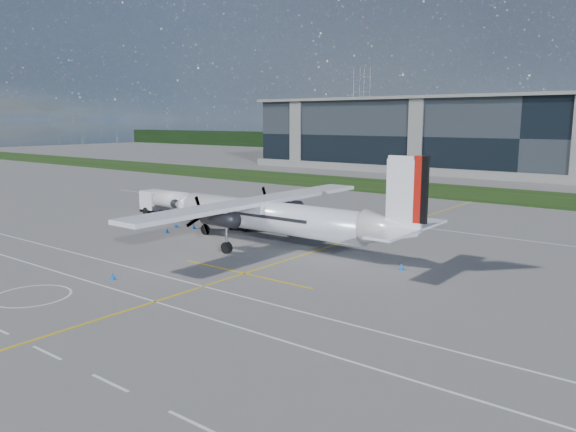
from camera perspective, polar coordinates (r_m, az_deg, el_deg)
ground at (r=80.98m, az=16.36°, el=1.66°), size 400.00×400.00×0.00m
grass_strip at (r=88.41m, az=18.28°, el=2.22°), size 400.00×18.00×0.04m
terminal_building at (r=118.43m, az=23.79°, el=7.32°), size 120.00×20.00×15.00m
pylon_west at (r=214.67m, az=7.45°, el=10.78°), size 9.00×4.60×30.00m
yellow_taxiway_centerline at (r=53.00m, az=7.28°, el=-2.14°), size 0.20×70.00×0.01m
white_lane_line at (r=37.50m, az=-16.26°, el=-7.47°), size 90.00×0.15×0.01m
turboprop_aircraft at (r=47.60m, az=-1.01°, el=1.70°), size 26.94×27.93×8.38m
fuel_tanker_truck at (r=65.72m, az=-12.40°, el=1.31°), size 7.82×2.54×2.93m
baggage_tug at (r=56.32m, az=-4.45°, el=-0.35°), size 3.34×2.01×2.01m
ground_crew_person at (r=59.26m, az=-6.32°, el=0.11°), size 0.66×0.86×1.97m
safety_cone_nose_stbd at (r=57.37m, az=-9.57°, el=-1.03°), size 0.36×0.36×0.50m
safety_cone_tail at (r=42.05m, az=11.44°, el=-5.05°), size 0.36×0.36×0.50m
safety_cone_portwing at (r=40.64m, az=-17.40°, el=-5.83°), size 0.36×0.36×0.50m
safety_cone_nose_port at (r=55.70m, az=-12.20°, el=-1.44°), size 0.36×0.36×0.50m
safety_cone_fwd at (r=58.52m, az=-11.31°, el=-0.88°), size 0.36×0.36×0.50m
safety_cone_stbdwing at (r=61.17m, az=5.40°, el=-0.27°), size 0.36×0.36×0.50m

